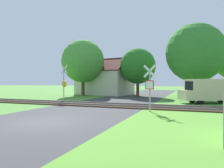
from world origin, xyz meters
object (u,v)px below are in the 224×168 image
at_px(house, 104,82).
at_px(tree_left, 83,61).
at_px(crossing_sign_far, 64,81).
at_px(stop_sign_near, 150,85).
at_px(mail_truck, 209,90).
at_px(tree_center, 138,66).
at_px(tree_right, 195,53).

xyz_separation_m(house, tree_left, (-1.85, -3.36, 2.89)).
relative_size(crossing_sign_far, house, 0.40).
bearing_deg(house, stop_sign_near, -45.32).
bearing_deg(mail_truck, tree_left, 44.41).
bearing_deg(tree_left, tree_center, 12.23).
distance_m(crossing_sign_far, mail_truck, 13.89).
bearing_deg(crossing_sign_far, tree_center, 74.01).
bearing_deg(mail_truck, house, 31.32).
xyz_separation_m(stop_sign_near, crossing_sign_far, (-9.45, 4.23, 0.26)).
relative_size(tree_right, tree_left, 1.07).
distance_m(stop_sign_near, mail_truck, 8.35).
height_order(tree_center, mail_truck, tree_center).
distance_m(crossing_sign_far, tree_left, 9.37).
distance_m(house, tree_left, 4.80).
xyz_separation_m(crossing_sign_far, house, (-0.59, 11.96, -0.05)).
bearing_deg(tree_right, mail_truck, -73.05).
bearing_deg(mail_truck, tree_right, -9.46).
height_order(stop_sign_near, tree_left, tree_left).
relative_size(tree_left, tree_center, 1.21).
height_order(house, tree_right, tree_right).
xyz_separation_m(tree_center, mail_truck, (8.45, -7.18, -2.85)).
height_order(stop_sign_near, crossing_sign_far, crossing_sign_far).
xyz_separation_m(tree_right, mail_truck, (1.16, -3.82, -3.93)).
height_order(crossing_sign_far, tree_left, tree_left).
bearing_deg(tree_center, house, 162.99).
distance_m(house, mail_truck, 16.72).
xyz_separation_m(stop_sign_near, house, (-10.03, 16.19, 0.21)).
xyz_separation_m(stop_sign_near, tree_right, (2.92, 11.09, 3.41)).
bearing_deg(tree_center, stop_sign_near, -73.20).
bearing_deg(house, mail_truck, -19.39).
distance_m(tree_right, tree_left, 14.91).
height_order(crossing_sign_far, mail_truck, crossing_sign_far).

